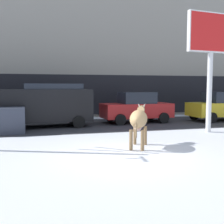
# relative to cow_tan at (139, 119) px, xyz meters

# --- Properties ---
(ground_plane) EXTENTS (120.00, 120.00, 0.00)m
(ground_plane) POSITION_rel_cow_tan_xyz_m (-0.91, -1.16, -0.99)
(ground_plane) COLOR white
(road_strip) EXTENTS (60.00, 5.60, 0.01)m
(road_strip) POSITION_rel_cow_tan_xyz_m (-0.91, 6.03, -0.99)
(road_strip) COLOR #333338
(road_strip) RESTS_ON ground
(building_facade) EXTENTS (44.00, 6.10, 13.00)m
(building_facade) POSITION_rel_cow_tan_xyz_m (-0.91, 13.10, 5.49)
(building_facade) COLOR gray
(building_facade) RESTS_ON ground
(cow_tan) EXTENTS (1.25, 1.87, 1.54)m
(cow_tan) POSITION_rel_cow_tan_xyz_m (0.00, 0.00, 0.00)
(cow_tan) COLOR tan
(cow_tan) RESTS_ON ground
(billboard) EXTENTS (2.53, 0.46, 5.56)m
(billboard) POSITION_rel_cow_tan_xyz_m (4.36, 2.22, 3.32)
(billboard) COLOR silver
(billboard) RESTS_ON ground
(car_black_van) EXTENTS (4.70, 2.33, 2.32)m
(car_black_van) POSITION_rel_cow_tan_xyz_m (-2.94, 6.00, 0.25)
(car_black_van) COLOR black
(car_black_van) RESTS_ON ground
(car_red_sedan) EXTENTS (4.30, 2.18, 1.84)m
(car_red_sedan) POSITION_rel_cow_tan_xyz_m (2.29, 6.48, -0.09)
(car_red_sedan) COLOR red
(car_red_sedan) RESTS_ON ground
(car_yellow_sedan) EXTENTS (4.30, 2.18, 1.84)m
(car_yellow_sedan) POSITION_rel_cow_tan_xyz_m (7.85, 6.02, -0.09)
(car_yellow_sedan) COLOR gold
(car_yellow_sedan) RESTS_ON ground
(pedestrian_near_billboard) EXTENTS (0.36, 0.24, 1.73)m
(pedestrian_near_billboard) POSITION_rel_cow_tan_xyz_m (4.02, 9.07, -0.11)
(pedestrian_near_billboard) COLOR #282833
(pedestrian_near_billboard) RESTS_ON ground
(dumpster) EXTENTS (1.76, 1.20, 1.20)m
(dumpster) POSITION_rel_cow_tan_xyz_m (-4.92, 4.29, -0.39)
(dumpster) COLOR #383D4C
(dumpster) RESTS_ON ground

